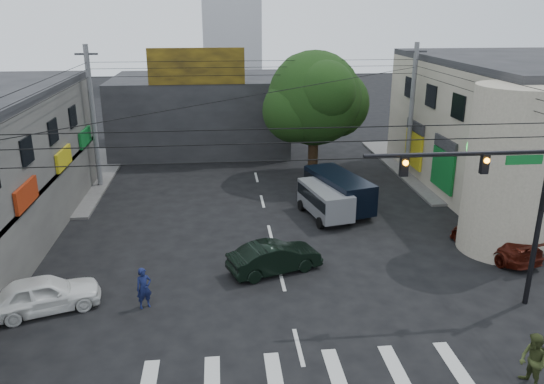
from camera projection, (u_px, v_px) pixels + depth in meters
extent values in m
plane|color=black|center=(287.00, 303.00, 21.32)|extent=(160.00, 160.00, 0.00)
cube|color=#514F4C|center=(493.00, 165.00, 39.96)|extent=(16.00, 16.00, 0.15)
cube|color=gray|center=(540.00, 128.00, 33.98)|extent=(14.00, 18.00, 8.00)
cylinder|color=gray|center=(510.00, 171.00, 24.84)|extent=(4.00, 4.00, 8.00)
cube|color=#232326|center=(201.00, 113.00, 44.43)|extent=(14.00, 10.00, 6.00)
cube|color=olive|center=(196.00, 66.00, 38.42)|extent=(7.00, 0.30, 2.60)
cylinder|color=black|center=(313.00, 146.00, 36.99)|extent=(0.70, 0.70, 4.40)
sphere|color=black|center=(314.00, 98.00, 35.92)|extent=(6.40, 6.40, 6.40)
cylinder|color=black|center=(539.00, 220.00, 20.12)|extent=(0.20, 0.20, 7.20)
cylinder|color=black|center=(459.00, 154.00, 18.91)|extent=(7.00, 0.14, 0.14)
cube|color=black|center=(485.00, 164.00, 19.14)|extent=(0.28, 0.22, 0.75)
cube|color=black|center=(404.00, 166.00, 18.85)|extent=(0.28, 0.22, 0.75)
sphere|color=orange|center=(487.00, 161.00, 18.96)|extent=(0.20, 0.20, 0.20)
sphere|color=orange|center=(406.00, 163.00, 18.67)|extent=(0.20, 0.20, 0.20)
cube|color=#0D6023|center=(524.00, 160.00, 19.25)|extent=(1.40, 0.06, 0.35)
cylinder|color=#59595B|center=(93.00, 118.00, 33.88)|extent=(0.32, 0.32, 9.20)
cylinder|color=#59595B|center=(411.00, 112.00, 35.89)|extent=(0.32, 0.32, 9.20)
imported|color=black|center=(275.00, 257.00, 23.66)|extent=(4.09, 5.12, 1.38)
imported|color=white|center=(44.00, 294.00, 20.56)|extent=(4.21, 5.22, 1.43)
imported|color=#3F1009|center=(494.00, 240.00, 25.47)|extent=(4.37, 5.76, 1.38)
imported|color=#131A43|center=(144.00, 288.00, 20.73)|extent=(0.94, 0.90, 1.69)
imported|color=#353F1D|center=(533.00, 362.00, 16.27)|extent=(1.04, 0.88, 1.85)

